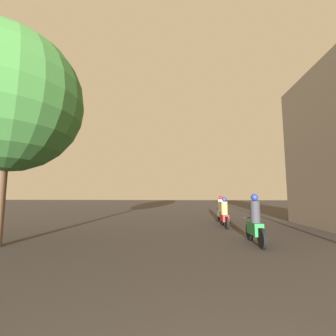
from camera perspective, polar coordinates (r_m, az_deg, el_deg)
name	(u,v)px	position (r m, az deg, el deg)	size (l,w,h in m)	color
motorcycle_green	(255,224)	(8.38, 21.24, -13.17)	(0.60, 1.94, 1.69)	black
motorcycle_red	(224,215)	(12.12, 14.12, -11.51)	(0.60, 1.88, 1.53)	black
motorcycle_white	(221,211)	(14.33, 13.27, -10.65)	(0.60, 2.10, 1.58)	black
street_tree	(7,100)	(9.75, -35.64, 13.83)	(4.96, 4.96, 7.38)	brown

